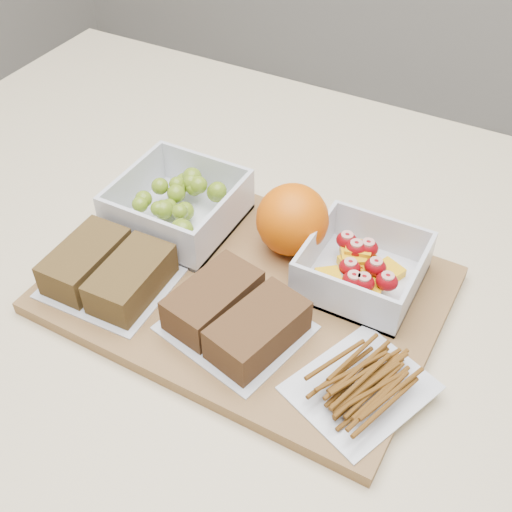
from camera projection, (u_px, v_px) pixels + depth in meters
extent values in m
cube|color=beige|center=(250.00, 466.00, 1.06)|extent=(1.20, 0.90, 0.90)
cube|color=olive|center=(247.00, 290.00, 0.73)|extent=(0.43, 0.31, 0.02)
cube|color=silver|center=(180.00, 220.00, 0.80)|extent=(0.14, 0.14, 0.01)
cube|color=silver|center=(206.00, 174.00, 0.82)|extent=(0.14, 0.01, 0.06)
cube|color=silver|center=(146.00, 235.00, 0.74)|extent=(0.14, 0.01, 0.06)
cube|color=silver|center=(225.00, 220.00, 0.76)|extent=(0.01, 0.13, 0.06)
cube|color=silver|center=(133.00, 187.00, 0.80)|extent=(0.01, 0.13, 0.06)
sphere|color=olive|center=(164.00, 210.00, 0.78)|extent=(0.02, 0.02, 0.02)
sphere|color=olive|center=(144.00, 199.00, 0.78)|extent=(0.02, 0.02, 0.02)
sphere|color=olive|center=(191.00, 182.00, 0.80)|extent=(0.02, 0.02, 0.02)
sphere|color=olive|center=(185.00, 211.00, 0.78)|extent=(0.02, 0.02, 0.02)
sphere|color=olive|center=(160.00, 186.00, 0.80)|extent=(0.02, 0.02, 0.02)
sphere|color=olive|center=(169.00, 207.00, 0.79)|extent=(0.02, 0.02, 0.02)
sphere|color=olive|center=(177.00, 184.00, 0.80)|extent=(0.02, 0.02, 0.02)
sphere|color=olive|center=(183.00, 230.00, 0.73)|extent=(0.03, 0.03, 0.03)
sphere|color=olive|center=(217.00, 193.00, 0.79)|extent=(0.03, 0.03, 0.03)
sphere|color=olive|center=(192.00, 177.00, 0.81)|extent=(0.02, 0.02, 0.02)
sphere|color=olive|center=(140.00, 204.00, 0.78)|extent=(0.02, 0.02, 0.02)
sphere|color=olive|center=(218.00, 191.00, 0.79)|extent=(0.02, 0.02, 0.02)
sphere|color=olive|center=(155.00, 228.00, 0.75)|extent=(0.02, 0.02, 0.02)
sphere|color=olive|center=(194.00, 188.00, 0.80)|extent=(0.02, 0.02, 0.02)
sphere|color=olive|center=(176.00, 194.00, 0.79)|extent=(0.02, 0.02, 0.02)
sphere|color=olive|center=(198.00, 185.00, 0.80)|extent=(0.02, 0.02, 0.02)
sphere|color=olive|center=(181.00, 229.00, 0.73)|extent=(0.02, 0.02, 0.02)
sphere|color=olive|center=(194.00, 238.00, 0.75)|extent=(0.02, 0.02, 0.02)
sphere|color=olive|center=(179.00, 187.00, 0.80)|extent=(0.02, 0.02, 0.02)
sphere|color=olive|center=(158.00, 209.00, 0.77)|extent=(0.02, 0.02, 0.02)
sphere|color=olive|center=(185.00, 183.00, 0.81)|extent=(0.02, 0.02, 0.02)
sphere|color=olive|center=(180.00, 212.00, 0.76)|extent=(0.02, 0.02, 0.02)
cube|color=silver|center=(361.00, 280.00, 0.72)|extent=(0.12, 0.12, 0.00)
cube|color=silver|center=(382.00, 234.00, 0.74)|extent=(0.12, 0.00, 0.05)
cube|color=silver|center=(342.00, 300.00, 0.67)|extent=(0.12, 0.00, 0.05)
cube|color=silver|center=(415.00, 283.00, 0.69)|extent=(0.00, 0.11, 0.05)
cube|color=silver|center=(314.00, 248.00, 0.73)|extent=(0.00, 0.11, 0.05)
cube|color=#DEA00C|center=(359.00, 283.00, 0.70)|extent=(0.04, 0.04, 0.01)
cube|color=#DEA00C|center=(360.00, 256.00, 0.73)|extent=(0.04, 0.05, 0.01)
cube|color=#DEA00C|center=(372.00, 272.00, 0.71)|extent=(0.04, 0.05, 0.01)
cube|color=#DEA00C|center=(386.00, 273.00, 0.72)|extent=(0.04, 0.04, 0.01)
cube|color=#DEA00C|center=(353.00, 256.00, 0.72)|extent=(0.04, 0.04, 0.01)
cube|color=#DEA00C|center=(358.00, 250.00, 0.72)|extent=(0.03, 0.03, 0.01)
cube|color=#DEA00C|center=(329.00, 280.00, 0.69)|extent=(0.04, 0.04, 0.01)
cube|color=#DEA00C|center=(367.00, 290.00, 0.69)|extent=(0.03, 0.03, 0.01)
cube|color=#DEA00C|center=(353.00, 264.00, 0.72)|extent=(0.04, 0.04, 0.01)
ellipsoid|color=maroon|center=(375.00, 267.00, 0.70)|extent=(0.02, 0.02, 0.02)
ellipsoid|color=maroon|center=(363.00, 282.00, 0.68)|extent=(0.02, 0.02, 0.02)
ellipsoid|color=maroon|center=(347.00, 240.00, 0.73)|extent=(0.02, 0.02, 0.02)
ellipsoid|color=maroon|center=(387.00, 281.00, 0.68)|extent=(0.02, 0.02, 0.02)
ellipsoid|color=maroon|center=(356.00, 249.00, 0.72)|extent=(0.02, 0.02, 0.02)
ellipsoid|color=maroon|center=(353.00, 281.00, 0.68)|extent=(0.02, 0.02, 0.02)
ellipsoid|color=maroon|center=(350.00, 268.00, 0.70)|extent=(0.02, 0.02, 0.02)
ellipsoid|color=maroon|center=(368.00, 248.00, 0.72)|extent=(0.02, 0.02, 0.02)
sphere|color=#E85F05|center=(292.00, 220.00, 0.74)|extent=(0.08, 0.08, 0.08)
cube|color=silver|center=(111.00, 282.00, 0.72)|extent=(0.14, 0.12, 0.00)
cube|color=brown|center=(86.00, 261.00, 0.72)|extent=(0.06, 0.10, 0.04)
cube|color=brown|center=(131.00, 278.00, 0.70)|extent=(0.06, 0.10, 0.04)
cube|color=silver|center=(236.00, 328.00, 0.67)|extent=(0.16, 0.15, 0.00)
cube|color=#54361D|center=(213.00, 300.00, 0.67)|extent=(0.08, 0.11, 0.04)
cube|color=#54361D|center=(258.00, 330.00, 0.64)|extent=(0.08, 0.11, 0.04)
cube|color=silver|center=(360.00, 388.00, 0.62)|extent=(0.15, 0.16, 0.00)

